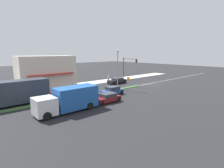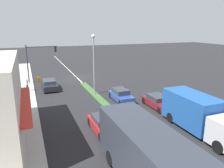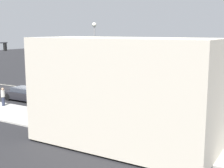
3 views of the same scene
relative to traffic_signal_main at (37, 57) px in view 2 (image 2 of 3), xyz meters
The scene contains 12 objects.
ground_plane 18.58m from the traffic_signal_main, 109.70° to the left, with size 160.00×160.00×0.00m, color #232326.
sidewalk_right 18.25m from the traffic_signal_main, 80.72° to the left, with size 4.00×73.00×0.12m, color #B2AFA8.
lane_marking_center 7.31m from the traffic_signal_main, behind, with size 0.16×60.00×0.01m, color beige.
traffic_signal_main is the anchor object (origin of this frame).
street_lamp 11.04m from the traffic_signal_main, 123.83° to the left, with size 0.44×0.44×7.37m.
pedestrian 5.81m from the traffic_signal_main, 69.78° to the left, with size 0.34×0.34×1.62m.
warning_aframe_sign 3.49m from the traffic_signal_main, 93.75° to the right, with size 0.45×0.53×0.84m.
delivery_truck 24.53m from the traffic_signal_main, 117.12° to the left, with size 2.44×7.50×2.87m.
coupe_blue 15.34m from the traffic_signal_main, 123.73° to the left, with size 1.74×3.86×1.36m.
sedan_maroon 19.66m from the traffic_signal_main, 125.02° to the left, with size 1.91×3.88×1.26m.
hatchback_red 19.69m from the traffic_signal_main, 101.66° to the left, with size 1.84×3.91×1.25m.
sedan_dark 5.72m from the traffic_signal_main, 103.83° to the left, with size 1.86×4.33×1.29m.
Camera 2 is at (7.60, 35.38, 8.33)m, focal length 35.00 mm.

